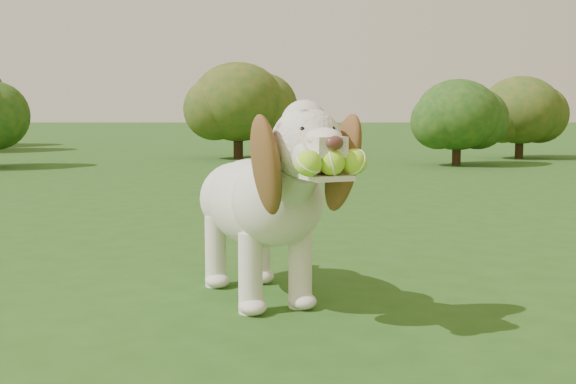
{
  "coord_description": "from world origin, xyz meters",
  "views": [
    {
      "loc": [
        0.33,
        -3.06,
        0.84
      ],
      "look_at": [
        0.34,
        -0.25,
        0.51
      ],
      "focal_mm": 45.0,
      "sensor_mm": 36.0,
      "label": 1
    }
  ],
  "objects": [
    {
      "name": "ground",
      "position": [
        0.0,
        0.0,
        0.0
      ],
      "size": [
        80.0,
        80.0,
        0.0
      ],
      "primitive_type": "plane",
      "color": "#254C15",
      "rests_on": "ground"
    },
    {
      "name": "shrub_c",
      "position": [
        2.84,
        7.51,
        0.74
      ],
      "size": [
        1.22,
        1.22,
        1.26
      ],
      "color": "#382314",
      "rests_on": "ground"
    },
    {
      "name": "shrub_b",
      "position": [
        -0.47,
        9.01,
        0.94
      ],
      "size": [
        1.54,
        1.54,
        1.6
      ],
      "color": "#382314",
      "rests_on": "ground"
    },
    {
      "name": "dog",
      "position": [
        0.23,
        0.0,
        0.46
      ],
      "size": [
        0.79,
        1.29,
        0.87
      ],
      "rotation": [
        0.0,
        0.0,
        0.39
      ],
      "color": "silver",
      "rests_on": "ground"
    },
    {
      "name": "shrub_d",
      "position": [
        4.24,
        9.0,
        0.81
      ],
      "size": [
        1.32,
        1.32,
        1.37
      ],
      "color": "#382314",
      "rests_on": "ground"
    }
  ]
}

